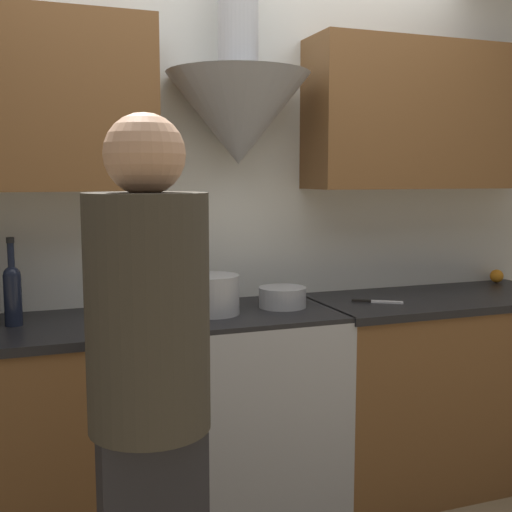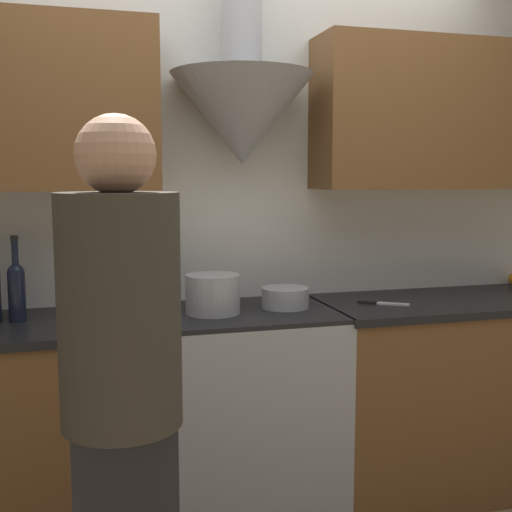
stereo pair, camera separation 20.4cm
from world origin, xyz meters
name	(u,v)px [view 2 (the right image)]	position (x,y,z in m)	size (l,w,h in m)	color
wall_back	(236,182)	(0.00, 0.60, 1.48)	(8.40, 0.63, 2.60)	silver
counter_left	(11,437)	(-1.00, 0.34, 0.47)	(1.27, 0.62, 0.93)	brown
counter_right	(449,392)	(1.01, 0.34, 0.47)	(1.29, 0.62, 0.93)	brown
stove_range	(250,412)	(0.00, 0.34, 0.47)	(0.74, 0.60, 0.93)	#A8AAAF
wine_bottle_6	(17,288)	(-0.96, 0.38, 1.06)	(0.07, 0.07, 0.35)	black
stock_pot	(213,294)	(-0.17, 0.32, 1.01)	(0.23, 0.23, 0.17)	#A8AAAF
mixing_bowl	(285,298)	(0.17, 0.35, 0.97)	(0.21, 0.21, 0.09)	#A8AAAF
chefs_knife	(384,303)	(0.62, 0.30, 0.93)	(0.21, 0.15, 0.01)	silver
person_foreground_left	(122,396)	(-0.61, -0.62, 0.93)	(0.32, 0.32, 1.67)	#28282D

